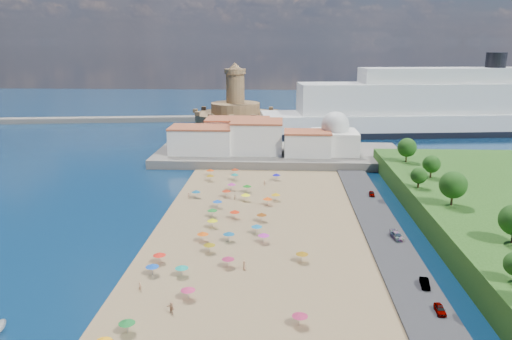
{
  "coord_description": "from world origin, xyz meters",
  "views": [
    {
      "loc": [
        10.8,
        -106.75,
        41.84
      ],
      "look_at": [
        4.0,
        25.0,
        8.0
      ],
      "focal_mm": 35.0,
      "sensor_mm": 36.0,
      "label": 1
    }
  ],
  "objects": [
    {
      "name": "ground",
      "position": [
        0.0,
        0.0,
        0.0
      ],
      "size": [
        700.0,
        700.0,
        0.0
      ],
      "primitive_type": "plane",
      "color": "#071938",
      "rests_on": "ground"
    },
    {
      "name": "terrace",
      "position": [
        10.0,
        73.0,
        1.5
      ],
      "size": [
        90.0,
        36.0,
        3.0
      ],
      "primitive_type": "cube",
      "color": "#59544C",
      "rests_on": "ground"
    },
    {
      "name": "jetty",
      "position": [
        -12.0,
        108.0,
        1.2
      ],
      "size": [
        18.0,
        70.0,
        2.4
      ],
      "primitive_type": "cube",
      "color": "#59544C",
      "rests_on": "ground"
    },
    {
      "name": "breakwater",
      "position": [
        -110.0,
        153.0,
        1.3
      ],
      "size": [
        199.03,
        34.77,
        2.6
      ],
      "primitive_type": "cube",
      "rotation": [
        0.0,
        0.0,
        0.14
      ],
      "color": "#59544C",
      "rests_on": "ground"
    },
    {
      "name": "waterfront_buildings",
      "position": [
        -3.05,
        73.64,
        7.88
      ],
      "size": [
        57.0,
        29.0,
        11.0
      ],
      "color": "silver",
      "rests_on": "terrace"
    },
    {
      "name": "domed_building",
      "position": [
        30.0,
        71.0,
        8.97
      ],
      "size": [
        16.0,
        16.0,
        15.0
      ],
      "color": "silver",
      "rests_on": "terrace"
    },
    {
      "name": "fortress",
      "position": [
        -12.0,
        138.0,
        6.68
      ],
      "size": [
        40.0,
        40.0,
        32.4
      ],
      "color": "olive",
      "rests_on": "ground"
    },
    {
      "name": "cruise_ship",
      "position": [
        86.49,
        129.84,
        11.07
      ],
      "size": [
        172.71,
        45.78,
        37.38
      ],
      "color": "black",
      "rests_on": "ground"
    },
    {
      "name": "beach_parasols",
      "position": [
        -1.09,
        -8.12,
        2.15
      ],
      "size": [
        30.95,
        115.96,
        2.2
      ],
      "color": "gray",
      "rests_on": "beach"
    },
    {
      "name": "beachgoers",
      "position": [
        -3.67,
        -11.39,
        1.15
      ],
      "size": [
        33.81,
        90.75,
        1.89
      ],
      "color": "tan",
      "rests_on": "beach"
    },
    {
      "name": "parked_cars",
      "position": [
        36.0,
        -9.35,
        1.35
      ],
      "size": [
        2.68,
        65.32,
        1.38
      ],
      "color": "gray",
      "rests_on": "promenade"
    },
    {
      "name": "hillside_trees",
      "position": [
        49.56,
        -3.53,
        10.17
      ],
      "size": [
        12.85,
        112.96,
        7.92
      ],
      "color": "#382314",
      "rests_on": "hillside"
    }
  ]
}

